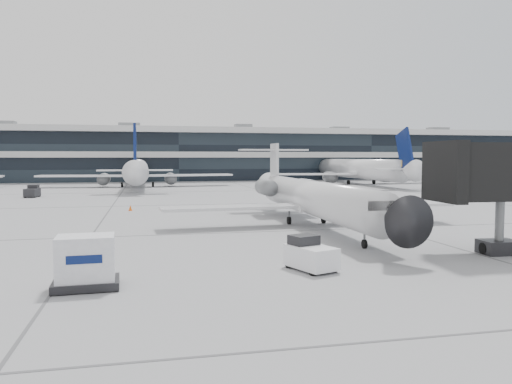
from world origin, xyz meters
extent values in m
plane|color=gray|center=(0.00, 0.00, 0.00)|extent=(220.00, 220.00, 0.00)
cube|color=black|center=(0.00, 82.00, 5.00)|extent=(170.00, 22.00, 10.00)
cylinder|color=silver|center=(5.06, 1.37, 2.06)|extent=(2.59, 21.54, 2.42)
cone|color=black|center=(4.97, -10.64, 2.06)|extent=(2.44, 2.53, 2.42)
cone|color=silver|center=(5.16, 13.57, 2.33)|extent=(2.32, 2.89, 2.30)
cube|color=silver|center=(-0.76, 2.32, 1.43)|extent=(9.99, 2.94, 0.20)
cube|color=silver|center=(10.90, 2.23, 1.43)|extent=(10.02, 3.09, 0.20)
cylinder|color=slate|center=(3.33, 8.74, 2.42)|extent=(1.37, 3.06, 1.35)
cylinder|color=slate|center=(6.91, 8.71, 2.42)|extent=(1.37, 3.06, 1.35)
cube|color=silver|center=(5.15, 13.03, 4.22)|extent=(0.27, 2.33, 4.04)
cube|color=silver|center=(5.16, 13.39, 5.65)|extent=(6.47, 1.49, 0.14)
cylinder|color=black|center=(4.99, -7.15, 0.25)|extent=(0.17, 0.50, 0.50)
cylinder|color=black|center=(3.73, 3.18, 0.29)|extent=(0.22, 0.58, 0.57)
cylinder|color=black|center=(6.42, 3.16, 0.29)|extent=(0.22, 0.58, 0.57)
cube|color=black|center=(9.39, -9.92, 4.25)|extent=(2.82, 3.39, 2.83)
cylinder|color=slate|center=(11.11, -10.02, 1.42)|extent=(0.45, 0.45, 2.83)
cube|color=black|center=(11.11, -10.02, 0.35)|extent=(1.90, 1.52, 0.71)
cube|color=white|center=(0.48, -11.46, 0.58)|extent=(2.09, 2.66, 0.95)
cube|color=black|center=(0.30, -10.96, 1.22)|extent=(1.42, 1.30, 0.53)
cylinder|color=black|center=(-0.36, -10.86, 0.23)|extent=(0.34, 0.50, 0.47)
cylinder|color=black|center=(0.74, -10.46, 0.23)|extent=(0.34, 0.50, 0.47)
cylinder|color=black|center=(0.22, -12.46, 0.23)|extent=(0.34, 0.50, 0.47)
cylinder|color=black|center=(1.32, -12.06, 0.23)|extent=(0.34, 0.50, 0.47)
cube|color=black|center=(-8.83, -12.56, 0.19)|extent=(2.49, 1.89, 0.29)
cube|color=white|center=(-8.83, -12.56, 1.18)|extent=(2.17, 1.67, 1.68)
cone|color=#FE600D|center=(-8.05, 15.44, 0.27)|extent=(0.34, 0.34, 0.53)
cube|color=#FE600D|center=(-8.05, 15.44, 0.01)|extent=(0.41, 0.41, 0.03)
cube|color=black|center=(-20.46, 34.18, 0.59)|extent=(1.65, 2.51, 0.97)
cube|color=black|center=(-20.40, 34.72, 1.24)|extent=(1.28, 1.09, 0.54)
cylinder|color=black|center=(-20.96, 35.11, 0.24)|extent=(0.24, 0.49, 0.48)
cylinder|color=black|center=(-19.77, 34.98, 0.24)|extent=(0.24, 0.49, 0.48)
cylinder|color=black|center=(-21.14, 33.39, 0.24)|extent=(0.24, 0.49, 0.48)
cylinder|color=black|center=(-19.95, 33.26, 0.24)|extent=(0.24, 0.49, 0.48)
camera|label=1|loc=(-6.55, -32.11, 4.97)|focal=35.00mm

